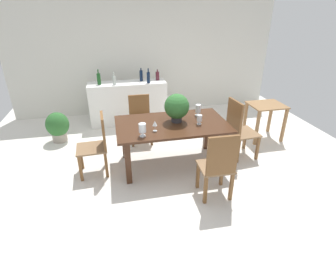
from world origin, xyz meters
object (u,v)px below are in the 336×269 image
at_px(wine_bottle_tall, 141,75).
at_px(potted_plant_floor, 58,126).
at_px(crystal_vase_left, 199,119).
at_px(wine_bottle_green, 99,79).
at_px(flower_centerpiece, 177,107).
at_px(wine_bottle_dark, 148,77).
at_px(chair_near_right, 219,164).
at_px(crystal_vase_right, 198,109).
at_px(chair_far_left, 140,116).
at_px(crystal_vase_center_near, 142,129).
at_px(chair_foot_end, 238,127).
at_px(kitchen_counter, 128,103).
at_px(chair_head_end, 98,142).
at_px(side_table, 266,112).
at_px(wine_bottle_clear, 114,80).
at_px(dining_table, 172,129).
at_px(wine_bottle_amber, 157,76).
at_px(wine_glass, 155,124).

relative_size(wine_bottle_tall, potted_plant_floor, 0.48).
bearing_deg(crystal_vase_left, wine_bottle_green, 126.76).
distance_m(flower_centerpiece, wine_bottle_dark, 1.81).
xyz_separation_m(wine_bottle_green, wine_bottle_tall, (0.92, 0.10, -0.00)).
distance_m(chair_near_right, crystal_vase_right, 1.30).
distance_m(chair_near_right, flower_centerpiece, 1.21).
height_order(chair_far_left, crystal_vase_center_near, crystal_vase_center_near).
bearing_deg(chair_foot_end, chair_near_right, 137.65).
relative_size(chair_foot_end, wine_bottle_green, 3.32).
bearing_deg(kitchen_counter, chair_head_end, -107.75).
distance_m(flower_centerpiece, potted_plant_floor, 2.54).
relative_size(flower_centerpiece, side_table, 0.64).
bearing_deg(crystal_vase_left, flower_centerpiece, 150.78).
relative_size(crystal_vase_right, potted_plant_floor, 0.33).
bearing_deg(wine_bottle_clear, kitchen_counter, 22.95).
relative_size(dining_table, wine_bottle_clear, 6.87).
height_order(chair_foot_end, wine_bottle_amber, wine_bottle_amber).
relative_size(wine_glass, wine_bottle_green, 0.51).
relative_size(kitchen_counter, wine_bottle_dark, 5.40).
relative_size(dining_table, chair_near_right, 1.76).
relative_size(chair_far_left, crystal_vase_center_near, 4.62).
bearing_deg(wine_bottle_amber, wine_bottle_tall, -178.40).
distance_m(wine_glass, wine_bottle_tall, 2.30).
distance_m(crystal_vase_center_near, wine_bottle_tall, 2.45).
bearing_deg(crystal_vase_center_near, wine_bottle_green, 104.93).
bearing_deg(chair_near_right, wine_bottle_tall, -77.18).
distance_m(dining_table, wine_bottle_dark, 1.91).
height_order(chair_far_left, wine_bottle_tall, wine_bottle_tall).
bearing_deg(wine_bottle_clear, wine_bottle_tall, 17.32).
relative_size(wine_glass, wine_bottle_tall, 0.57).
height_order(crystal_vase_center_near, kitchen_counter, crystal_vase_center_near).
bearing_deg(wine_bottle_tall, chair_head_end, -115.16).
bearing_deg(potted_plant_floor, wine_bottle_green, 36.54).
distance_m(chair_near_right, crystal_vase_center_near, 1.18).
distance_m(crystal_vase_left, crystal_vase_right, 0.37).
relative_size(dining_table, wine_bottle_amber, 7.56).
distance_m(crystal_vase_left, wine_glass, 0.74).
height_order(crystal_vase_left, potted_plant_floor, crystal_vase_left).
height_order(kitchen_counter, wine_bottle_clear, wine_bottle_clear).
bearing_deg(wine_bottle_dark, crystal_vase_center_near, -100.98).
relative_size(crystal_vase_left, wine_bottle_clear, 0.60).
height_order(wine_bottle_green, wine_bottle_amber, wine_bottle_green).
distance_m(chair_far_left, wine_bottle_green, 1.32).
relative_size(chair_head_end, potted_plant_floor, 1.64).
height_order(chair_foot_end, chair_near_right, chair_foot_end).
xyz_separation_m(wine_bottle_tall, potted_plant_floor, (-1.78, -0.74, -0.74)).
xyz_separation_m(dining_table, chair_near_right, (0.40, -1.03, -0.09)).
bearing_deg(chair_head_end, chair_far_left, 139.62).
distance_m(wine_bottle_tall, side_table, 2.76).
relative_size(crystal_vase_center_near, wine_bottle_dark, 0.63).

